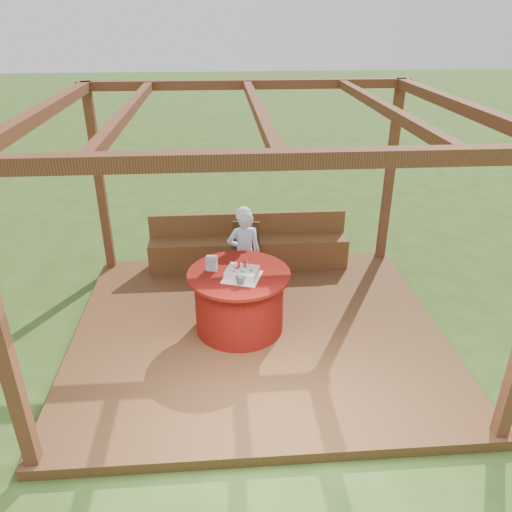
{
  "coord_description": "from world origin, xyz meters",
  "views": [
    {
      "loc": [
        -0.41,
        -5.16,
        3.69
      ],
      "look_at": [
        0.0,
        0.25,
        1.0
      ],
      "focal_mm": 35.0,
      "sensor_mm": 36.0,
      "label": 1
    }
  ],
  "objects_px": {
    "birthday_cake": "(242,273)",
    "gift_bag": "(212,263)",
    "chair": "(246,249)",
    "drinking_glass": "(240,280)",
    "bench": "(249,250)",
    "elderly_woman": "(244,251)",
    "table": "(239,300)"
  },
  "relations": [
    {
      "from": "chair",
      "to": "gift_bag",
      "type": "relative_size",
      "value": 4.71
    },
    {
      "from": "birthday_cake",
      "to": "gift_bag",
      "type": "relative_size",
      "value": 2.91
    },
    {
      "from": "bench",
      "to": "table",
      "type": "distance_m",
      "value": 1.7
    },
    {
      "from": "chair",
      "to": "birthday_cake",
      "type": "relative_size",
      "value": 1.62
    },
    {
      "from": "bench",
      "to": "birthday_cake",
      "type": "distance_m",
      "value": 1.89
    },
    {
      "from": "table",
      "to": "elderly_woman",
      "type": "relative_size",
      "value": 0.95
    },
    {
      "from": "bench",
      "to": "chair",
      "type": "distance_m",
      "value": 0.42
    },
    {
      "from": "table",
      "to": "elderly_woman",
      "type": "xyz_separation_m",
      "value": [
        0.11,
        0.82,
        0.26
      ]
    },
    {
      "from": "gift_bag",
      "to": "drinking_glass",
      "type": "xyz_separation_m",
      "value": [
        0.32,
        -0.38,
        -0.04
      ]
    },
    {
      "from": "table",
      "to": "elderly_woman",
      "type": "distance_m",
      "value": 0.87
    },
    {
      "from": "table",
      "to": "birthday_cake",
      "type": "distance_m",
      "value": 0.45
    },
    {
      "from": "birthday_cake",
      "to": "gift_bag",
      "type": "height_order",
      "value": "birthday_cake"
    },
    {
      "from": "birthday_cake",
      "to": "elderly_woman",
      "type": "bearing_deg",
      "value": 85.54
    },
    {
      "from": "table",
      "to": "chair",
      "type": "height_order",
      "value": "chair"
    },
    {
      "from": "drinking_glass",
      "to": "elderly_woman",
      "type": "bearing_deg",
      "value": 84.68
    },
    {
      "from": "bench",
      "to": "chair",
      "type": "xyz_separation_m",
      "value": [
        -0.06,
        -0.37,
        0.19
      ]
    },
    {
      "from": "table",
      "to": "chair",
      "type": "bearing_deg",
      "value": 83.17
    },
    {
      "from": "table",
      "to": "birthday_cake",
      "type": "bearing_deg",
      "value": -72.55
    },
    {
      "from": "chair",
      "to": "elderly_woman",
      "type": "height_order",
      "value": "elderly_woman"
    },
    {
      "from": "chair",
      "to": "drinking_glass",
      "type": "xyz_separation_m",
      "value": [
        -0.15,
        -1.59,
        0.37
      ]
    },
    {
      "from": "bench",
      "to": "birthday_cake",
      "type": "height_order",
      "value": "birthday_cake"
    },
    {
      "from": "chair",
      "to": "elderly_woman",
      "type": "xyz_separation_m",
      "value": [
        -0.05,
        -0.49,
        0.2
      ]
    },
    {
      "from": "elderly_woman",
      "to": "gift_bag",
      "type": "distance_m",
      "value": 0.86
    },
    {
      "from": "drinking_glass",
      "to": "gift_bag",
      "type": "bearing_deg",
      "value": 130.68
    },
    {
      "from": "gift_bag",
      "to": "table",
      "type": "bearing_deg",
      "value": -1.57
    },
    {
      "from": "table",
      "to": "birthday_cake",
      "type": "relative_size",
      "value": 2.37
    },
    {
      "from": "table",
      "to": "chair",
      "type": "distance_m",
      "value": 1.32
    },
    {
      "from": "birthday_cake",
      "to": "gift_bag",
      "type": "distance_m",
      "value": 0.41
    },
    {
      "from": "elderly_woman",
      "to": "birthday_cake",
      "type": "relative_size",
      "value": 2.49
    },
    {
      "from": "table",
      "to": "birthday_cake",
      "type": "xyz_separation_m",
      "value": [
        0.03,
        -0.11,
        0.44
      ]
    },
    {
      "from": "bench",
      "to": "gift_bag",
      "type": "height_order",
      "value": "gift_bag"
    },
    {
      "from": "bench",
      "to": "table",
      "type": "xyz_separation_m",
      "value": [
        -0.22,
        -1.68,
        0.13
      ]
    }
  ]
}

